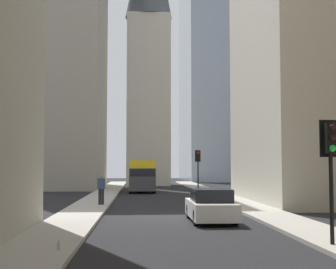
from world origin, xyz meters
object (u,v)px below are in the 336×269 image
(pedestrian, at_px, (101,188))
(delivery_truck, at_px, (142,176))
(traffic_light_midblock, at_px, (198,161))
(sedan_white, at_px, (211,206))
(discarded_bottle, at_px, (58,246))
(traffic_light_foreground, at_px, (331,152))

(pedestrian, bearing_deg, delivery_truck, -9.16)
(traffic_light_midblock, bearing_deg, sedan_white, 174.25)
(delivery_truck, relative_size, discarded_bottle, 23.93)
(traffic_light_midblock, relative_size, pedestrian, 2.08)
(delivery_truck, distance_m, sedan_white, 23.08)
(sedan_white, height_order, discarded_bottle, sedan_white)
(discarded_bottle, bearing_deg, traffic_light_foreground, -86.32)
(delivery_truck, distance_m, discarded_bottle, 30.40)
(delivery_truck, relative_size, traffic_light_midblock, 1.74)
(delivery_truck, xyz_separation_m, traffic_light_foreground, (-29.78, -5.31, 1.33))
(pedestrian, distance_m, discarded_bottle, 15.00)
(sedan_white, xyz_separation_m, traffic_light_foreground, (-6.89, -2.51, 2.13))
(traffic_light_foreground, height_order, traffic_light_midblock, traffic_light_midblock)
(delivery_truck, height_order, pedestrian, delivery_truck)
(delivery_truck, distance_m, pedestrian, 15.50)
(delivery_truck, xyz_separation_m, sedan_white, (-22.89, -2.80, -0.80))
(sedan_white, distance_m, pedestrian, 9.25)
(delivery_truck, height_order, sedan_white, delivery_truck)
(discarded_bottle, bearing_deg, sedan_white, -35.26)
(delivery_truck, relative_size, sedan_white, 1.50)
(traffic_light_foreground, distance_m, pedestrian, 16.52)
(delivery_truck, xyz_separation_m, pedestrian, (-15.30, 2.47, -0.34))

